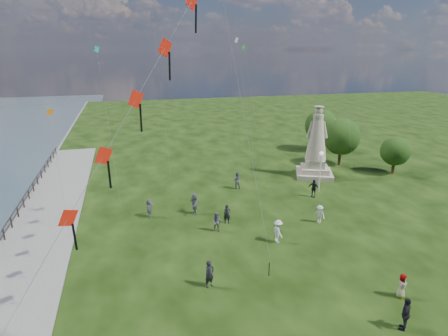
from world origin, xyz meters
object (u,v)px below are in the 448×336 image
object	(u,v)px
lamppost	(321,163)
person_9	(314,188)
person_4	(402,286)
person_5	(149,208)
person_2	(278,231)
person_6	(227,214)
person_0	(210,274)
person_1	(217,222)
person_11	(195,204)
person_3	(406,314)
person_7	(237,180)
statue	(316,151)
person_8	(319,214)

from	to	relation	value
lamppost	person_9	bearing A→B (deg)	-137.21
person_4	person_5	xyz separation A→B (m)	(-12.71, 14.29, 0.05)
person_2	person_6	bearing A→B (deg)	28.44
person_0	person_1	world-z (taller)	person_0
lamppost	person_0	size ratio (longest dim) A/B	2.38
person_0	person_6	bearing A→B (deg)	43.28
person_4	person_6	bearing A→B (deg)	91.94
lamppost	person_11	xyz separation A→B (m)	(-12.60, -1.94, -1.99)
person_3	person_7	xyz separation A→B (m)	(-2.29, 20.94, -0.03)
person_11	person_2	bearing A→B (deg)	38.74
statue	person_2	world-z (taller)	statue
lamppost	person_0	xyz separation A→B (m)	(-13.66, -12.17, -2.06)
person_1	person_11	world-z (taller)	person_11
person_5	person_6	distance (m)	6.48
person_7	person_11	xyz separation A→B (m)	(-5.14, -4.86, 0.05)
lamppost	person_11	bearing A→B (deg)	-171.25
statue	lamppost	distance (m)	4.74
person_3	person_9	bearing A→B (deg)	-144.73
person_0	person_11	world-z (taller)	person_11
statue	person_6	world-z (taller)	statue
statue	person_9	xyz separation A→B (m)	(-3.01, -5.47, -2.01)
person_4	person_9	bearing A→B (deg)	51.94
person_9	person_11	size ratio (longest dim) A/B	0.95
statue	person_3	world-z (taller)	statue
person_2	person_5	size ratio (longest dim) A/B	1.10
person_1	person_9	size ratio (longest dim) A/B	0.90
person_3	person_4	distance (m)	2.68
person_1	person_11	xyz separation A→B (m)	(-1.02, 3.62, 0.13)
statue	person_7	distance (m)	9.62
person_8	person_2	bearing A→B (deg)	-93.23
person_6	person_7	distance (m)	7.86
statue	person_3	bearing A→B (deg)	-84.19
person_4	person_9	size ratio (longest dim) A/B	0.83
person_7	person_6	bearing A→B (deg)	74.42
person_3	person_7	world-z (taller)	person_3
statue	person_5	distance (m)	19.20
person_0	person_9	distance (m)	16.68
person_2	person_7	bearing A→B (deg)	-7.55
person_1	person_5	world-z (taller)	person_1
statue	person_0	distance (m)	22.75
person_11	person_8	bearing A→B (deg)	66.80
person_0	person_7	bearing A→B (deg)	43.34
lamppost	person_3	size ratio (longest dim) A/B	2.27
lamppost	person_9	size ratio (longest dim) A/B	2.32
person_5	person_7	world-z (taller)	person_7
person_1	person_3	distance (m)	14.01
lamppost	person_5	world-z (taller)	lamppost
lamppost	person_1	bearing A→B (deg)	-154.34
person_6	person_11	size ratio (longest dim) A/B	0.85
person_4	person_9	distance (m)	14.98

